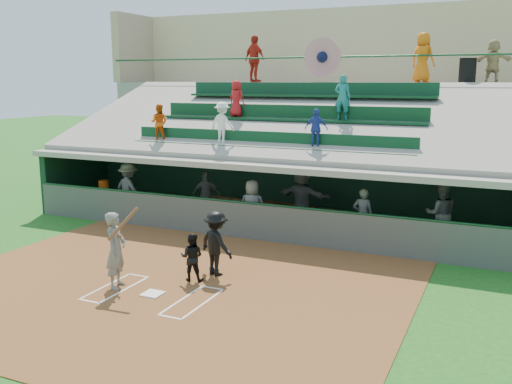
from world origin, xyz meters
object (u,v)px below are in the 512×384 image
at_px(home_plate, 153,294).
at_px(catcher, 192,257).
at_px(batter_at_plate, 116,250).
at_px(white_table, 104,201).
at_px(trash_bin, 467,71).
at_px(water_cooler, 104,185).

bearing_deg(home_plate, catcher, 73.72).
distance_m(batter_at_plate, white_table, 7.99).
xyz_separation_m(home_plate, trash_bin, (5.37, 12.45, 5.02)).
xyz_separation_m(white_table, water_cooler, (-0.00, 0.00, 0.57)).
bearing_deg(water_cooler, catcher, -36.91).
bearing_deg(catcher, white_table, -51.90).
height_order(home_plate, catcher, catcher).
distance_m(batter_at_plate, trash_bin, 14.53).
xyz_separation_m(home_plate, white_table, (-6.22, 6.09, 0.40)).
relative_size(white_table, water_cooler, 2.50).
bearing_deg(white_table, home_plate, -52.50).
height_order(catcher, trash_bin, trash_bin).
relative_size(catcher, trash_bin, 1.28).
relative_size(water_cooler, trash_bin, 0.40).
height_order(home_plate, batter_at_plate, batter_at_plate).
distance_m(home_plate, trash_bin, 14.45).
bearing_deg(water_cooler, batter_at_plate, -49.11).
bearing_deg(batter_at_plate, water_cooler, 130.89).
distance_m(home_plate, batter_at_plate, 1.34).
bearing_deg(white_table, catcher, -45.03).
bearing_deg(home_plate, batter_at_plate, 176.57).
bearing_deg(home_plate, trash_bin, 66.68).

